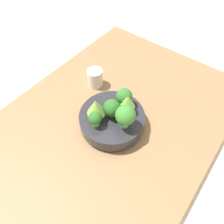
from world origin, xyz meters
The scene contains 10 objects.
ground_plane centered at (0.00, 0.00, 0.00)m, with size 6.00×6.00×0.00m, color beige.
table centered at (0.00, 0.00, 0.02)m, with size 1.06×0.78×0.04m.
bowl centered at (-0.03, -0.02, 0.08)m, with size 0.24×0.24×0.06m.
broccoli_floret_left centered at (-0.10, 0.00, 0.14)m, with size 0.05×0.05×0.06m.
broccoli_floret_right centered at (0.03, -0.03, 0.15)m, with size 0.06×0.06×0.08m.
romanesco_piece_far centered at (-0.08, 0.02, 0.16)m, with size 0.07×0.07×0.10m.
broccoli_floret_front centered at (-0.04, -0.08, 0.16)m, with size 0.07×0.07×0.10m.
romanesco_piece_near centered at (0.01, -0.06, 0.16)m, with size 0.05×0.05×0.09m.
broccoli_floret_center centered at (-0.03, -0.02, 0.15)m, with size 0.06×0.06×0.08m.
cup centered at (0.10, 0.17, 0.08)m, with size 0.07×0.07×0.08m.
Camera 1 is at (-0.41, -0.31, 0.75)m, focal length 35.00 mm.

